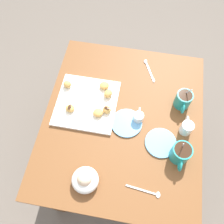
{
  "coord_description": "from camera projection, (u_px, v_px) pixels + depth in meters",
  "views": [
    {
      "loc": [
        0.53,
        0.04,
        1.85
      ],
      "look_at": [
        -0.02,
        -0.06,
        0.74
      ],
      "focal_mm": 38.74,
      "sensor_mm": 36.0,
      "label": 1
    }
  ],
  "objects": [
    {
      "name": "loose_spoon_by_plate",
      "position": [
        148.0,
        68.0,
        1.4
      ],
      "size": [
        0.15,
        0.08,
        0.01
      ],
      "color": "silver",
      "rests_on": "dining_table"
    },
    {
      "name": "chocolate_drizzle_2",
      "position": [
        69.0,
        108.0,
        1.23
      ],
      "size": [
        0.03,
        0.02,
        0.0
      ],
      "primitive_type": "ellipsoid",
      "rotation": [
        0.0,
        0.0,
        2.98
      ],
      "color": "#381E11",
      "rests_on": "beignet_2"
    },
    {
      "name": "ground_plane",
      "position": [
        119.0,
        158.0,
        1.89
      ],
      "size": [
        8.0,
        8.0,
        0.0
      ],
      "primitive_type": "plane",
      "color": "#665B51"
    },
    {
      "name": "pastry_plate_square",
      "position": [
        87.0,
        103.0,
        1.29
      ],
      "size": [
        0.32,
        0.32,
        0.02
      ],
      "primitive_type": "cube",
      "color": "white",
      "rests_on": "dining_table"
    },
    {
      "name": "saucer_sky_right",
      "position": [
        161.0,
        143.0,
        1.19
      ],
      "size": [
        0.16,
        0.16,
        0.01
      ],
      "primitive_type": "cylinder",
      "color": "#66A8DB",
      "rests_on": "dining_table"
    },
    {
      "name": "beignet_2",
      "position": [
        70.0,
        109.0,
        1.24
      ],
      "size": [
        0.05,
        0.05,
        0.03
      ],
      "primitive_type": "ellipsoid",
      "rotation": [
        0.0,
        0.0,
        3.04
      ],
      "color": "#DBA351",
      "rests_on": "pastry_plate_square"
    },
    {
      "name": "coffee_mug_teal_left",
      "position": [
        183.0,
        100.0,
        1.25
      ],
      "size": [
        0.12,
        0.08,
        0.14
      ],
      "color": "teal",
      "rests_on": "dining_table"
    },
    {
      "name": "ice_cream_bowl",
      "position": [
        85.0,
        180.0,
        1.08
      ],
      "size": [
        0.12,
        0.12,
        0.09
      ],
      "color": "white",
      "rests_on": "dining_table"
    },
    {
      "name": "beignet_5",
      "position": [
        98.0,
        112.0,
        1.24
      ],
      "size": [
        0.06,
        0.06,
        0.03
      ],
      "primitive_type": "ellipsoid",
      "rotation": [
        0.0,
        0.0,
        1.83
      ],
      "color": "#DBA351",
      "rests_on": "pastry_plate_square"
    },
    {
      "name": "loose_spoon_near_saucer",
      "position": [
        148.0,
        192.0,
        1.09
      ],
      "size": [
        0.03,
        0.16,
        0.01
      ],
      "color": "silver",
      "rests_on": "dining_table"
    },
    {
      "name": "saucer_sky_left",
      "position": [
        127.0,
        123.0,
        1.24
      ],
      "size": [
        0.16,
        0.16,
        0.01
      ],
      "primitive_type": "cylinder",
      "color": "#66A8DB",
      "rests_on": "dining_table"
    },
    {
      "name": "beignet_1",
      "position": [
        104.0,
        86.0,
        1.31
      ],
      "size": [
        0.06,
        0.06,
        0.03
      ],
      "primitive_type": "ellipsoid",
      "rotation": [
        0.0,
        0.0,
        3.51
      ],
      "color": "#DBA351",
      "rests_on": "pastry_plate_square"
    },
    {
      "name": "beignet_3",
      "position": [
        67.0,
        84.0,
        1.31
      ],
      "size": [
        0.05,
        0.05,
        0.04
      ],
      "primitive_type": "ellipsoid",
      "rotation": [
        0.0,
        0.0,
        2.86
      ],
      "color": "#DBA351",
      "rests_on": "pastry_plate_square"
    },
    {
      "name": "coffee_mug_teal_right",
      "position": [
        181.0,
        153.0,
        1.12
      ],
      "size": [
        0.13,
        0.09,
        0.15
      ],
      "color": "teal",
      "rests_on": "dining_table"
    },
    {
      "name": "beignet_4",
      "position": [
        108.0,
        94.0,
        1.28
      ],
      "size": [
        0.06,
        0.06,
        0.04
      ],
      "primitive_type": "ellipsoid",
      "rotation": [
        0.0,
        0.0,
        1.11
      ],
      "color": "#DBA351",
      "rests_on": "pastry_plate_square"
    },
    {
      "name": "cream_pitcher_white",
      "position": [
        187.0,
        127.0,
        1.19
      ],
      "size": [
        0.1,
        0.06,
        0.07
      ],
      "color": "white",
      "rests_on": "dining_table"
    },
    {
      "name": "beignet_0",
      "position": [
        107.0,
        110.0,
        1.24
      ],
      "size": [
        0.05,
        0.05,
        0.03
      ],
      "primitive_type": "ellipsoid",
      "rotation": [
        0.0,
        0.0,
        4.58
      ],
      "color": "#DBA351",
      "rests_on": "pastry_plate_square"
    },
    {
      "name": "dining_table",
      "position": [
        122.0,
        129.0,
        1.37
      ],
      "size": [
        0.96,
        0.82,
        0.72
      ],
      "color": "brown",
      "rests_on": "ground_plane"
    },
    {
      "name": "chocolate_drizzle_0",
      "position": [
        107.0,
        108.0,
        1.22
      ],
      "size": [
        0.02,
        0.03,
        0.0
      ],
      "primitive_type": "ellipsoid",
      "rotation": [
        0.0,
        0.0,
        4.43
      ],
      "color": "#381E11",
      "rests_on": "beignet_0"
    },
    {
      "name": "chocolate_sauce_pitcher",
      "position": [
        138.0,
        117.0,
        1.23
      ],
      "size": [
        0.09,
        0.05,
        0.06
      ],
      "color": "white",
      "rests_on": "dining_table"
    }
  ]
}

